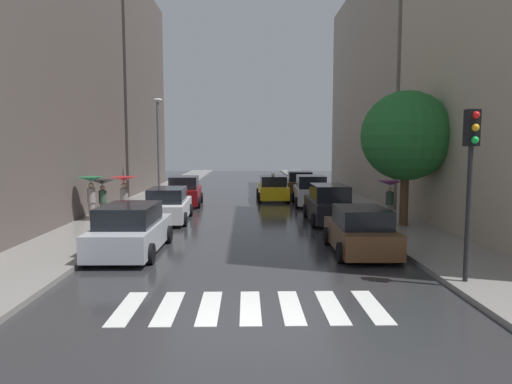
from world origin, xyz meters
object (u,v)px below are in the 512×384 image
at_px(parked_car_left_third, 185,192).
at_px(pedestrian_foreground, 390,191).
at_px(lamp_post_left, 158,142).
at_px(taxi_midroad, 273,189).
at_px(parked_car_left_nearest, 131,230).
at_px(parked_car_right_third, 310,191).
at_px(pedestrian_far_side, 91,188).
at_px(parked_car_right_fourth, 299,184).
at_px(parked_car_right_nearest, 361,232).
at_px(street_tree_right, 406,136).
at_px(parked_car_left_second, 168,206).
at_px(traffic_light_right_corner, 471,157).
at_px(pedestrian_by_kerb, 124,188).
at_px(pedestrian_near_tree, 102,190).
at_px(parked_car_right_second, 329,205).

bearing_deg(parked_car_left_third, pedestrian_foreground, -126.82).
bearing_deg(lamp_post_left, taxi_midroad, 13.95).
bearing_deg(parked_car_left_nearest, taxi_midroad, -19.35).
bearing_deg(parked_car_left_third, parked_car_right_third, -91.85).
distance_m(taxi_midroad, pedestrian_far_side, 13.08).
xyz_separation_m(parked_car_right_fourth, lamp_post_left, (-9.47, -5.46, 3.06)).
xyz_separation_m(parked_car_right_fourth, taxi_midroad, (-2.22, -3.66, -0.04)).
xyz_separation_m(parked_car_left_nearest, lamp_post_left, (-1.62, 13.74, 3.09)).
distance_m(parked_car_right_nearest, street_tree_right, 6.44).
height_order(parked_car_right_nearest, parked_car_right_third, parked_car_right_third).
xyz_separation_m(parked_car_right_nearest, parked_car_right_third, (0.13, 12.89, 0.11)).
distance_m(parked_car_left_second, parked_car_right_nearest, 10.16).
xyz_separation_m(parked_car_left_third, lamp_post_left, (-1.73, 1.11, 3.04)).
xyz_separation_m(parked_car_right_third, traffic_light_right_corner, (1.61, -16.69, 2.44)).
height_order(parked_car_right_nearest, pedestrian_foreground, pedestrian_foreground).
bearing_deg(pedestrian_by_kerb, parked_car_right_fourth, 128.52).
bearing_deg(street_tree_right, parked_car_left_third, 142.24).
bearing_deg(parked_car_left_nearest, pedestrian_near_tree, 24.74).
xyz_separation_m(parked_car_left_second, pedestrian_by_kerb, (-1.83, -0.89, 0.94)).
xyz_separation_m(parked_car_left_nearest, parked_car_right_fourth, (7.85, 19.20, 0.04)).
distance_m(parked_car_left_nearest, parked_car_right_nearest, 7.65).
relative_size(taxi_midroad, lamp_post_left, 0.72).
bearing_deg(pedestrian_near_tree, pedestrian_foreground, -170.06).
xyz_separation_m(taxi_midroad, lamp_post_left, (-7.25, -1.80, 3.10)).
height_order(pedestrian_by_kerb, street_tree_right, street_tree_right).
bearing_deg(lamp_post_left, traffic_light_right_corner, -58.21).
height_order(pedestrian_far_side, traffic_light_right_corner, traffic_light_right_corner).
height_order(parked_car_left_second, pedestrian_far_side, pedestrian_far_side).
relative_size(parked_car_left_third, traffic_light_right_corner, 1.00).
height_order(parked_car_right_fourth, traffic_light_right_corner, traffic_light_right_corner).
xyz_separation_m(parked_car_right_nearest, pedestrian_foreground, (2.75, 5.75, 0.83)).
height_order(parked_car_left_second, parked_car_right_second, parked_car_right_second).
distance_m(parked_car_right_second, pedestrian_far_side, 11.05).
distance_m(pedestrian_far_side, lamp_post_left, 8.21).
bearing_deg(parked_car_right_second, street_tree_right, -120.46).
distance_m(parked_car_left_third, lamp_post_left, 3.67).
xyz_separation_m(traffic_light_right_corner, lamp_post_left, (-11.00, 17.75, 0.58)).
bearing_deg(lamp_post_left, parked_car_right_nearest, -56.41).
bearing_deg(traffic_light_right_corner, pedestrian_near_tree, 139.43).
xyz_separation_m(parked_car_left_third, parked_car_right_third, (7.66, 0.06, 0.02)).
distance_m(pedestrian_foreground, lamp_post_left, 14.73).
distance_m(parked_car_left_nearest, lamp_post_left, 14.18).
relative_size(pedestrian_by_kerb, traffic_light_right_corner, 0.47).
height_order(parked_car_right_third, traffic_light_right_corner, traffic_light_right_corner).
bearing_deg(parked_car_left_nearest, lamp_post_left, 7.28).
relative_size(parked_car_left_nearest, pedestrian_far_side, 2.35).
bearing_deg(pedestrian_by_kerb, parked_car_right_third, 110.11).
height_order(street_tree_right, lamp_post_left, lamp_post_left).
bearing_deg(parked_car_left_nearest, parked_car_left_third, 0.07).
bearing_deg(traffic_light_right_corner, parked_car_right_nearest, 114.56).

